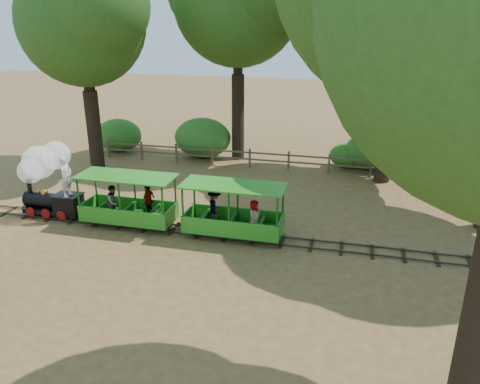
% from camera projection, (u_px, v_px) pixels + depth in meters
% --- Properties ---
extents(ground, '(90.00, 90.00, 0.00)m').
position_uv_depth(ground, '(226.00, 236.00, 16.56)').
color(ground, olive).
rests_on(ground, ground).
extents(track, '(22.00, 1.00, 0.10)m').
position_uv_depth(track, '(226.00, 234.00, 16.54)').
color(track, '#3F3D3A').
rests_on(track, ground).
extents(locomotive, '(2.66, 1.25, 3.06)m').
position_uv_depth(locomotive, '(46.00, 174.00, 17.63)').
color(locomotive, black).
rests_on(locomotive, ground).
extents(carriage_front, '(3.57, 1.46, 1.85)m').
position_uv_depth(carriage_front, '(129.00, 206.00, 17.10)').
color(carriage_front, '#2D9220').
rests_on(carriage_front, track).
extents(carriage_rear, '(3.57, 1.46, 1.85)m').
position_uv_depth(carriage_rear, '(231.00, 215.00, 16.24)').
color(carriage_rear, '#2D9220').
rests_on(carriage_rear, track).
extents(oak_nw, '(7.33, 6.45, 9.98)m').
position_uv_depth(oak_nw, '(82.00, 16.00, 21.44)').
color(oak_nw, '#2D2116').
rests_on(oak_nw, ground).
extents(oak_ne, '(8.28, 7.29, 9.99)m').
position_uv_depth(oak_ne, '(398.00, 24.00, 19.72)').
color(oak_ne, '#2D2116').
rests_on(oak_ne, ground).
extents(fence, '(18.10, 0.10, 1.00)m').
position_uv_depth(fence, '(269.00, 158.00, 23.62)').
color(fence, brown).
rests_on(fence, ground).
extents(shrub_west, '(2.68, 2.06, 1.85)m').
position_uv_depth(shrub_west, '(119.00, 135.00, 26.73)').
color(shrub_west, '#2D6B1E').
rests_on(shrub_west, ground).
extents(shrub_mid_w, '(3.13, 2.40, 2.16)m').
position_uv_depth(shrub_mid_w, '(203.00, 138.00, 25.52)').
color(shrub_mid_w, '#2D6B1E').
rests_on(shrub_mid_w, ground).
extents(shrub_mid_e, '(1.82, 1.40, 1.26)m').
position_uv_depth(shrub_mid_e, '(347.00, 155.00, 23.90)').
color(shrub_mid_e, '#2D6B1E').
rests_on(shrub_mid_e, ground).
extents(shrub_east, '(2.66, 2.05, 1.84)m').
position_uv_depth(shrub_east, '(371.00, 151.00, 23.54)').
color(shrub_east, '#2D6B1E').
rests_on(shrub_east, ground).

